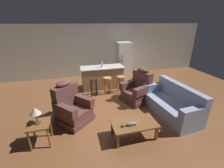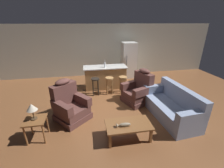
# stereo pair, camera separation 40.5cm
# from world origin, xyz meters

# --- Properties ---
(ground_plane) EXTENTS (12.00, 12.00, 0.00)m
(ground_plane) POSITION_xyz_m (0.00, 0.00, 0.00)
(ground_plane) COLOR brown
(back_wall) EXTENTS (12.00, 0.05, 2.60)m
(back_wall) POSITION_xyz_m (0.00, 3.12, 1.30)
(back_wall) COLOR #B2B2A3
(back_wall) RESTS_ON ground_plane
(coffee_table) EXTENTS (1.10, 0.60, 0.42)m
(coffee_table) POSITION_xyz_m (0.14, -1.84, 0.36)
(coffee_table) COLOR brown
(coffee_table) RESTS_ON ground_plane
(fish_figurine) EXTENTS (0.34, 0.10, 0.10)m
(fish_figurine) POSITION_xyz_m (-0.00, -1.91, 0.46)
(fish_figurine) COLOR #4C3823
(fish_figurine) RESTS_ON coffee_table
(couch) EXTENTS (1.00, 1.96, 0.94)m
(couch) POSITION_xyz_m (1.68, -1.17, 0.34)
(couch) COLOR #8493B2
(couch) RESTS_ON ground_plane
(recliner_near_lamp) EXTENTS (1.19, 1.19, 1.20)m
(recliner_near_lamp) POSITION_xyz_m (-1.31, -0.73, 0.42)
(recliner_near_lamp) COLOR brown
(recliner_near_lamp) RESTS_ON ground_plane
(recliner_near_island) EXTENTS (1.10, 1.10, 1.20)m
(recliner_near_island) POSITION_xyz_m (0.99, -0.10, 0.42)
(recliner_near_island) COLOR brown
(recliner_near_island) RESTS_ON ground_plane
(end_table) EXTENTS (0.48, 0.48, 0.56)m
(end_table) POSITION_xyz_m (-2.05, -1.48, 0.46)
(end_table) COLOR brown
(end_table) RESTS_ON ground_plane
(table_lamp) EXTENTS (0.24, 0.24, 0.41)m
(table_lamp) POSITION_xyz_m (-2.06, -1.46, 0.87)
(table_lamp) COLOR #4C3823
(table_lamp) RESTS_ON end_table
(kitchen_island) EXTENTS (1.80, 0.70, 0.95)m
(kitchen_island) POSITION_xyz_m (0.00, 1.35, 0.48)
(kitchen_island) COLOR #9E7042
(kitchen_island) RESTS_ON ground_plane
(bar_stool_left) EXTENTS (0.32, 0.32, 0.68)m
(bar_stool_left) POSITION_xyz_m (-0.47, 0.72, 0.47)
(bar_stool_left) COLOR black
(bar_stool_left) RESTS_ON ground_plane
(bar_stool_middle) EXTENTS (0.32, 0.32, 0.68)m
(bar_stool_middle) POSITION_xyz_m (0.08, 0.72, 0.47)
(bar_stool_middle) COLOR #A87A47
(bar_stool_middle) RESTS_ON ground_plane
(bar_stool_right) EXTENTS (0.32, 0.32, 0.68)m
(bar_stool_right) POSITION_xyz_m (0.63, 0.72, 0.47)
(bar_stool_right) COLOR #A87A47
(bar_stool_right) RESTS_ON ground_plane
(refrigerator) EXTENTS (0.70, 0.69, 1.76)m
(refrigerator) POSITION_xyz_m (1.36, 2.55, 0.88)
(refrigerator) COLOR white
(refrigerator) RESTS_ON ground_plane
(bottle_tall_green) EXTENTS (0.08, 0.08, 0.30)m
(bottle_tall_green) POSITION_xyz_m (-0.02, 1.24, 1.06)
(bottle_tall_green) COLOR silver
(bottle_tall_green) RESTS_ON kitchen_island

